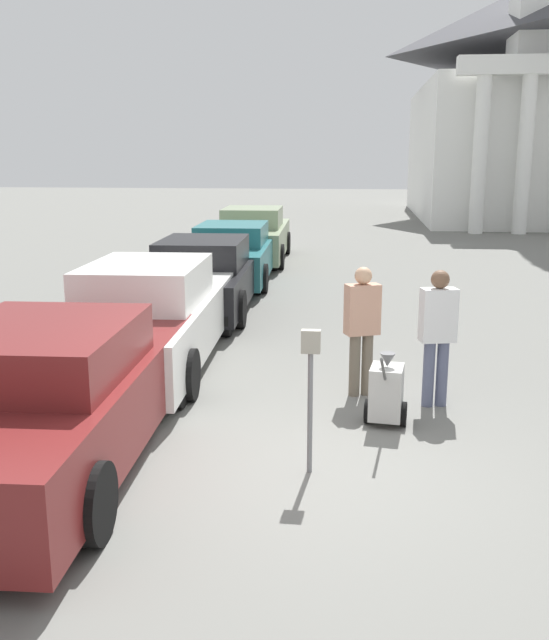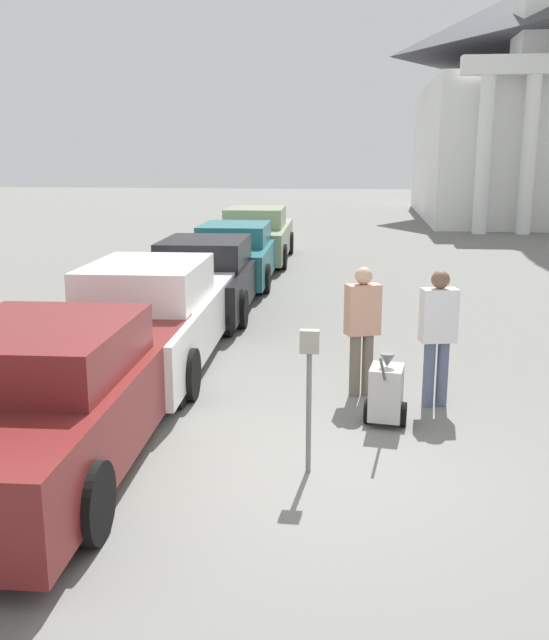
{
  "view_description": "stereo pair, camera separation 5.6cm",
  "coord_description": "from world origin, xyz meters",
  "px_view_note": "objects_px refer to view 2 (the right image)",
  "views": [
    {
      "loc": [
        0.51,
        -6.48,
        3.0
      ],
      "look_at": [
        -0.43,
        1.67,
        1.1
      ],
      "focal_mm": 40.0,
      "sensor_mm": 36.0,
      "label": 1
    },
    {
      "loc": [
        0.56,
        -6.48,
        3.0
      ],
      "look_at": [
        -0.43,
        1.67,
        1.1
      ],
      "focal_mm": 40.0,
      "sensor_mm": 36.0,
      "label": 2
    }
  ],
  "objects_px": {
    "parking_meter": "(309,375)",
    "parked_car_maroon": "(51,395)",
    "parked_car_sage": "(256,236)",
    "equipment_cart": "(386,392)",
    "parked_car_teal": "(236,254)",
    "person_worker": "(362,324)",
    "parked_car_white": "(151,317)",
    "church": "(516,93)",
    "parked_car_black": "(207,276)",
    "person_supervisor": "(438,330)"
  },
  "relations": [
    {
      "from": "parking_meter",
      "to": "parked_car_maroon",
      "type": "bearing_deg",
      "value": -179.92
    },
    {
      "from": "parked_car_sage",
      "to": "equipment_cart",
      "type": "bearing_deg",
      "value": -77.51
    },
    {
      "from": "parked_car_maroon",
      "to": "parked_car_teal",
      "type": "bearing_deg",
      "value": 87.65
    },
    {
      "from": "parked_car_sage",
      "to": "person_worker",
      "type": "bearing_deg",
      "value": -77.6
    },
    {
      "from": "parked_car_white",
      "to": "person_worker",
      "type": "relative_size",
      "value": 3.19
    },
    {
      "from": "parked_car_white",
      "to": "church",
      "type": "height_order",
      "value": "church"
    },
    {
      "from": "equipment_cart",
      "to": "church",
      "type": "xyz_separation_m",
      "value": [
        6.77,
        28.59,
        5.48
      ]
    },
    {
      "from": "parked_car_black",
      "to": "parking_meter",
      "type": "relative_size",
      "value": 3.56
    },
    {
      "from": "parking_meter",
      "to": "parked_car_black",
      "type": "bearing_deg",
      "value": 109.5
    },
    {
      "from": "parked_car_maroon",
      "to": "person_supervisor",
      "type": "distance_m",
      "value": 4.48
    },
    {
      "from": "parked_car_white",
      "to": "parked_car_teal",
      "type": "bearing_deg",
      "value": 87.65
    },
    {
      "from": "person_supervisor",
      "to": "parked_car_white",
      "type": "bearing_deg",
      "value": -32.59
    },
    {
      "from": "parked_car_teal",
      "to": "person_supervisor",
      "type": "height_order",
      "value": "person_supervisor"
    },
    {
      "from": "person_supervisor",
      "to": "parking_meter",
      "type": "bearing_deg",
      "value": 42.69
    },
    {
      "from": "church",
      "to": "parked_car_teal",
      "type": "bearing_deg",
      "value": -117.62
    },
    {
      "from": "parked_car_maroon",
      "to": "parked_car_sage",
      "type": "bearing_deg",
      "value": 87.65
    },
    {
      "from": "parked_car_black",
      "to": "parked_car_maroon",
      "type": "bearing_deg",
      "value": -92.35
    },
    {
      "from": "parked_car_white",
      "to": "church",
      "type": "relative_size",
      "value": 0.22
    },
    {
      "from": "parked_car_sage",
      "to": "person_worker",
      "type": "height_order",
      "value": "person_worker"
    },
    {
      "from": "parked_car_teal",
      "to": "parking_meter",
      "type": "xyz_separation_m",
      "value": [
        2.57,
        -10.6,
        0.33
      ]
    },
    {
      "from": "parked_car_white",
      "to": "person_supervisor",
      "type": "xyz_separation_m",
      "value": [
        3.96,
        -1.4,
        0.26
      ]
    },
    {
      "from": "person_supervisor",
      "to": "parked_car_black",
      "type": "bearing_deg",
      "value": -65.81
    },
    {
      "from": "parked_car_teal",
      "to": "parking_meter",
      "type": "height_order",
      "value": "parking_meter"
    },
    {
      "from": "parked_car_black",
      "to": "parked_car_sage",
      "type": "distance_m",
      "value": 6.74
    },
    {
      "from": "parked_car_maroon",
      "to": "person_worker",
      "type": "height_order",
      "value": "person_worker"
    },
    {
      "from": "parked_car_white",
      "to": "person_worker",
      "type": "xyz_separation_m",
      "value": [
        3.06,
        -1.1,
        0.24
      ]
    },
    {
      "from": "parked_car_black",
      "to": "parking_meter",
      "type": "distance_m",
      "value": 7.7
    },
    {
      "from": "parking_meter",
      "to": "person_supervisor",
      "type": "distance_m",
      "value": 2.48
    },
    {
      "from": "parked_car_black",
      "to": "parked_car_sage",
      "type": "relative_size",
      "value": 0.98
    },
    {
      "from": "parked_car_maroon",
      "to": "person_supervisor",
      "type": "bearing_deg",
      "value": 25.08
    },
    {
      "from": "parked_car_teal",
      "to": "person_supervisor",
      "type": "relative_size",
      "value": 3.08
    },
    {
      "from": "parked_car_sage",
      "to": "church",
      "type": "xyz_separation_m",
      "value": [
        10.12,
        15.95,
        5.15
      ]
    },
    {
      "from": "person_worker",
      "to": "equipment_cart",
      "type": "xyz_separation_m",
      "value": [
        0.28,
        -1.0,
        -0.55
      ]
    },
    {
      "from": "parked_car_maroon",
      "to": "parked_car_sage",
      "type": "height_order",
      "value": "parked_car_sage"
    },
    {
      "from": "church",
      "to": "person_supervisor",
      "type": "bearing_deg",
      "value": -102.44
    },
    {
      "from": "person_supervisor",
      "to": "church",
      "type": "bearing_deg",
      "value": -115.57
    },
    {
      "from": "parked_car_black",
      "to": "parking_meter",
      "type": "xyz_separation_m",
      "value": [
        2.57,
        -7.26,
        0.32
      ]
    },
    {
      "from": "parking_meter",
      "to": "person_supervisor",
      "type": "bearing_deg",
      "value": 55.81
    },
    {
      "from": "equipment_cart",
      "to": "church",
      "type": "distance_m",
      "value": 29.89
    },
    {
      "from": "parked_car_maroon",
      "to": "church",
      "type": "height_order",
      "value": "church"
    },
    {
      "from": "parked_car_maroon",
      "to": "person_worker",
      "type": "bearing_deg",
      "value": 35.22
    },
    {
      "from": "parked_car_teal",
      "to": "parked_car_sage",
      "type": "xyz_separation_m",
      "value": [
        0.0,
        3.39,
        0.06
      ]
    },
    {
      "from": "parked_car_sage",
      "to": "parking_meter",
      "type": "height_order",
      "value": "parked_car_sage"
    },
    {
      "from": "parked_car_white",
      "to": "parked_car_sage",
      "type": "height_order",
      "value": "parked_car_sage"
    },
    {
      "from": "parked_car_black",
      "to": "church",
      "type": "relative_size",
      "value": 0.21
    },
    {
      "from": "parked_car_maroon",
      "to": "church",
      "type": "xyz_separation_m",
      "value": [
        10.12,
        29.95,
        5.2
      ]
    },
    {
      "from": "parked_car_maroon",
      "to": "parked_car_white",
      "type": "distance_m",
      "value": 3.46
    },
    {
      "from": "parked_car_sage",
      "to": "parked_car_black",
      "type": "bearing_deg",
      "value": -92.35
    },
    {
      "from": "parked_car_black",
      "to": "parking_meter",
      "type": "bearing_deg",
      "value": -72.85
    },
    {
      "from": "parked_car_white",
      "to": "parked_car_sage",
      "type": "xyz_separation_m",
      "value": [
        -0.0,
        10.54,
        0.02
      ]
    }
  ]
}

